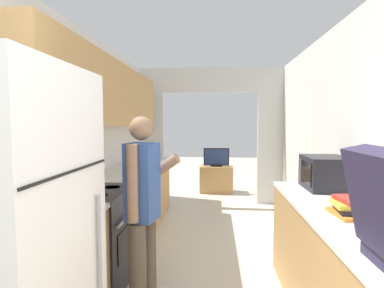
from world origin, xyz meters
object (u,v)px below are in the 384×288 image
range_oven (93,238)px  tv_cabinet (216,179)px  television (216,157)px  person (142,213)px  book_stack (353,207)px  refrigerator (1,249)px  microwave (325,173)px

range_oven → tv_cabinet: range_oven is taller
tv_cabinet → television: 0.48m
person → television: person is taller
person → tv_cabinet: (0.57, 4.21, -0.55)m
range_oven → book_stack: 2.16m
television → book_stack: bearing=-78.2°
tv_cabinet → television: bearing=-90.0°
refrigerator → person: bearing=59.2°
range_oven → person: 0.79m
person → television: bearing=5.8°
person → range_oven: bearing=67.7°
person → tv_cabinet: person is taller
tv_cabinet → person: bearing=-97.7°
range_oven → book_stack: range_oven is taller
range_oven → book_stack: (2.03, -0.55, 0.50)m
person → television: size_ratio=2.87×
refrigerator → range_oven: 1.32m
book_stack → microwave: bearing=83.1°
person → microwave: person is taller
refrigerator → microwave: size_ratio=3.92×
television → refrigerator: bearing=-102.0°
person → tv_cabinet: bearing=5.9°
range_oven → tv_cabinet: bearing=73.4°
refrigerator → television: bearing=78.0°
microwave → television: (-0.99, 3.52, -0.29)m
microwave → tv_cabinet: microwave is taller
microwave → television: microwave is taller
range_oven → television: bearing=73.2°
refrigerator → person: size_ratio=1.15×
microwave → book_stack: (-0.10, -0.79, -0.10)m
microwave → range_oven: bearing=-173.6°
microwave → tv_cabinet: bearing=105.6°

